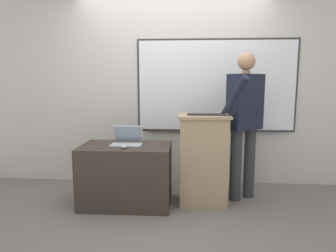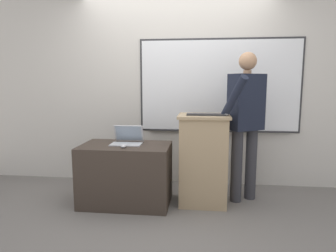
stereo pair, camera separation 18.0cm
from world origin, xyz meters
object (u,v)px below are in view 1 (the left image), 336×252
Objects in this scene: lectern_podium at (203,159)px; wireless_keyboard at (206,114)px; computer_mouse_by_laptop at (124,147)px; laptop at (127,138)px; person_presenter at (245,117)px; computer_mouse_by_keyboard at (226,114)px; side_desk at (126,175)px.

lectern_podium is 0.53m from wireless_keyboard.
wireless_keyboard is 4.23× the size of computer_mouse_by_laptop.
laptop reaches higher than computer_mouse_by_laptop.
person_presenter is at bearing 6.73° from laptop.
person_presenter is 1.38m from laptop.
lectern_podium reaches higher than laptop.
computer_mouse_by_keyboard is at bearing 1.54° from wireless_keyboard.
person_presenter reaches higher than lectern_podium.
person_presenter is 17.21× the size of computer_mouse_by_laptop.
person_presenter is (1.35, 0.24, 0.64)m from side_desk.
person_presenter reaches higher than computer_mouse_by_laptop.
side_desk is at bearing 159.05° from person_presenter.
person_presenter is at bearing 39.17° from computer_mouse_by_keyboard.
computer_mouse_by_keyboard reaches higher than computer_mouse_by_laptop.
lectern_podium is 0.90m from laptop.
person_presenter reaches higher than side_desk.
wireless_keyboard is 4.23× the size of computer_mouse_by_keyboard.
wireless_keyboard is (0.89, -0.04, 0.29)m from laptop.
laptop is 0.94m from wireless_keyboard.
computer_mouse_by_keyboard is at bearing -12.77° from lectern_podium.
side_desk is 2.90× the size of laptop.
computer_mouse_by_keyboard is (0.21, 0.01, 0.01)m from wireless_keyboard.
computer_mouse_by_keyboard is (1.09, 0.19, 0.34)m from computer_mouse_by_laptop.
computer_mouse_by_laptop is at bearing 165.11° from person_presenter.
person_presenter is (0.48, 0.14, 0.47)m from lectern_podium.
lectern_podium is at bearing 167.23° from computer_mouse_by_keyboard.
laptop is 1.14m from computer_mouse_by_keyboard.
computer_mouse_by_laptop is at bearing -167.90° from wireless_keyboard.
laptop is 3.46× the size of computer_mouse_by_laptop.
lectern_podium is 10.28× the size of computer_mouse_by_keyboard.
person_presenter is at bearing 16.65° from lectern_podium.
side_desk is 0.58× the size of person_presenter.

